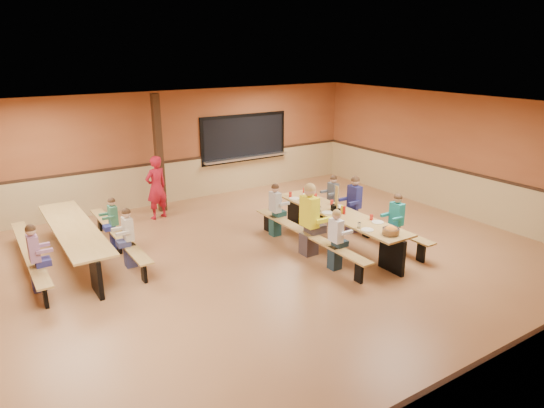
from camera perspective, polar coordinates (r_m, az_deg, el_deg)
ground at (r=9.35m, az=-1.84°, el=-7.78°), size 12.00×12.00×0.00m
room_envelope at (r=9.07m, az=-1.88°, el=-3.85°), size 12.04×10.04×3.02m
kitchen_pass_through at (r=14.25m, az=-3.28°, el=7.53°), size 2.78×0.28×1.38m
structural_post at (r=12.60m, az=-13.16°, el=5.76°), size 0.18×0.18×3.00m
cafeteria_table_main at (r=10.40m, az=7.85°, el=-2.09°), size 1.91×3.70×0.74m
cafeteria_table_second at (r=10.23m, az=-22.16°, el=-3.64°), size 1.91×3.70×0.74m
seated_child_white_left at (r=9.25m, az=7.49°, el=-4.24°), size 0.35×0.29×1.18m
seated_adult_yellow at (r=9.80m, az=4.40°, el=-1.91°), size 0.50×0.41×1.48m
seated_child_grey_left at (r=10.81m, az=0.36°, el=-0.74°), size 0.36×0.29×1.19m
seated_child_teal_right at (r=10.35m, az=14.38°, el=-2.13°), size 0.37×0.30×1.21m
seated_child_navy_right at (r=11.19m, az=9.63°, el=-0.07°), size 0.41×0.33×1.29m
seated_child_char_right at (r=11.75m, az=7.15°, el=0.55°), size 0.34×0.28×1.15m
seated_child_purple_sec at (r=9.31m, az=-26.10°, el=-5.78°), size 0.37×0.30×1.20m
seated_child_green_sec at (r=10.61m, az=-18.11°, el=-2.26°), size 0.32×0.26×1.11m
seated_child_tan_sec at (r=9.68m, az=-16.51°, el=-3.88°), size 0.35×0.28×1.17m
standing_woman at (r=12.21m, az=-13.46°, el=1.91°), size 0.65×0.51×1.58m
punch_pitcher at (r=10.82m, az=4.91°, el=0.63°), size 0.16×0.16×0.22m
chip_bowl at (r=9.27m, az=13.81°, el=-3.07°), size 0.32×0.32×0.15m
napkin_dispenser at (r=10.40m, az=7.36°, el=-0.43°), size 0.10×0.14×0.13m
condiment_mustard at (r=10.25m, az=8.24°, el=-0.63°), size 0.06×0.06×0.17m
condiment_ketchup at (r=10.21m, az=8.50°, el=-0.73°), size 0.06×0.06×0.17m
table_paddle at (r=10.34m, az=7.58°, el=-0.14°), size 0.16×0.16×0.56m
place_settings at (r=10.31m, az=7.91°, el=-0.68°), size 0.65×3.30×0.11m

